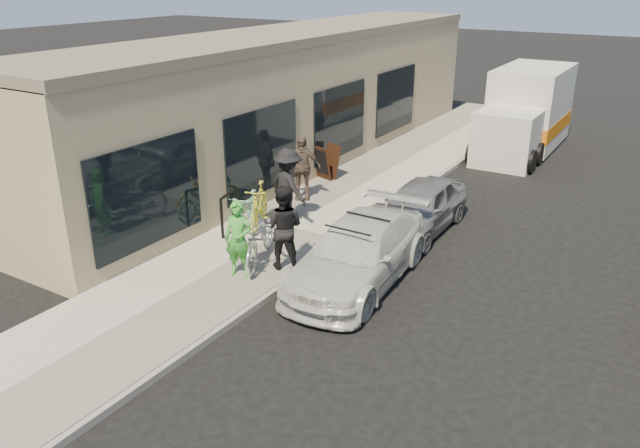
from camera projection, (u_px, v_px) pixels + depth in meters
The scene contains 17 objects.
ground at pixel (287, 306), 11.88m from camera, with size 120.00×120.00×0.00m, color black.
sidewalk at pixel (289, 229), 15.18m from camera, with size 3.00×34.00×0.15m, color #AFAA9E.
curb at pixel (345, 243), 14.43m from camera, with size 0.12×34.00×0.13m, color gray.
storefront at pixel (292, 99), 19.91m from camera, with size 3.60×20.00×4.22m.
bike_rack at pixel (227, 209), 14.57m from camera, with size 0.24×0.68×0.99m.
sandwich_board at pixel (326, 162), 18.46m from camera, with size 0.77×0.78×1.00m.
sedan_white at pixel (359, 253), 12.60m from camera, with size 2.07×4.49×1.31m.
sedan_silver at pixel (419, 207), 15.08m from camera, with size 1.45×3.61×1.23m, color gray.
moving_truck at pixel (526, 115), 21.78m from camera, with size 2.22×5.75×2.81m.
tandem_bike at pixel (260, 237), 13.15m from camera, with size 0.74×2.12×1.11m, color silver.
woman_rider at pixel (239, 239), 12.47m from camera, with size 0.58×0.38×1.59m, color green.
man_standing at pixel (283, 227), 12.78m from camera, with size 0.87×0.68×1.79m, color black.
cruiser_bike_a at pixel (249, 212), 14.81m from camera, with size 0.43×1.53×0.92m, color #92D9D1.
cruiser_bike_b at pixel (247, 210), 15.09m from camera, with size 0.53×1.51×0.79m, color #92D9D1.
cruiser_bike_c at pixel (259, 205), 15.03m from camera, with size 0.49×1.74×1.05m, color gold.
bystander_a at pixel (288, 187), 15.06m from camera, with size 1.20×0.69×1.86m, color black.
bystander_b at pixel (302, 167), 16.69m from camera, with size 1.03×0.43×1.76m, color brown.
Camera 1 is at (6.01, -8.52, 5.94)m, focal length 35.00 mm.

